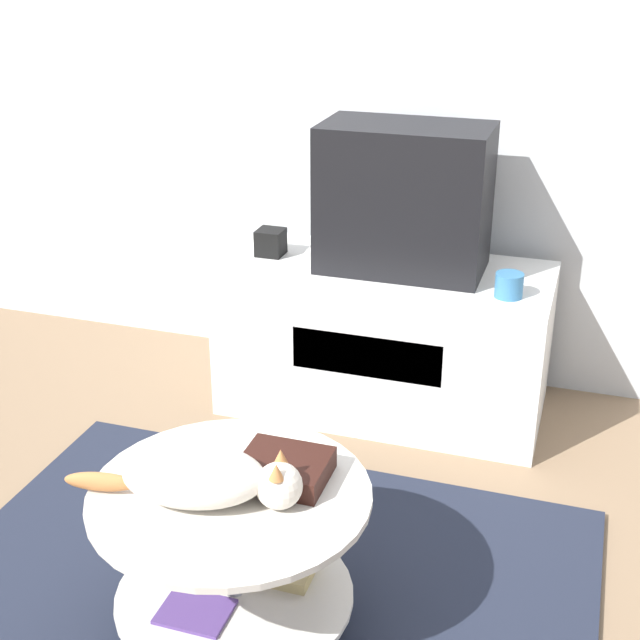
% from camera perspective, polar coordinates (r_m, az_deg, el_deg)
% --- Properties ---
extents(ground_plane, '(12.00, 12.00, 0.00)m').
position_cam_1_polar(ground_plane, '(2.52, -4.63, -18.09)').
color(ground_plane, '#7F664C').
extents(wall_back, '(8.00, 0.05, 2.60)m').
position_cam_1_polar(wall_back, '(3.41, 5.22, 17.32)').
color(wall_back, silver).
rests_on(wall_back, ground_plane).
extents(rug, '(1.80, 1.46, 0.02)m').
position_cam_1_polar(rug, '(2.52, -4.64, -17.93)').
color(rug, '#1E2333').
rests_on(rug, ground_plane).
extents(tv_stand, '(1.18, 0.56, 0.55)m').
position_cam_1_polar(tv_stand, '(3.33, 4.20, -1.19)').
color(tv_stand, silver).
rests_on(tv_stand, ground_plane).
extents(tv, '(0.58, 0.33, 0.52)m').
position_cam_1_polar(tv, '(3.16, 5.41, 7.74)').
color(tv, black).
rests_on(tv, tv_stand).
extents(speaker, '(0.10, 0.10, 0.10)m').
position_cam_1_polar(speaker, '(3.35, -3.18, 5.00)').
color(speaker, black).
rests_on(speaker, tv_stand).
extents(mug, '(0.09, 0.09, 0.08)m').
position_cam_1_polar(mug, '(3.03, 12.00, 2.19)').
color(mug, teal).
rests_on(mug, tv_stand).
extents(coffee_table, '(0.69, 0.69, 0.42)m').
position_cam_1_polar(coffee_table, '(2.29, -5.51, -14.02)').
color(coffee_table, '#B2B2B7').
rests_on(coffee_table, rug).
extents(dvd_box, '(0.21, 0.18, 0.06)m').
position_cam_1_polar(dvd_box, '(2.22, -2.29, -9.46)').
color(dvd_box, black).
rests_on(dvd_box, coffee_table).
extents(cat, '(0.57, 0.26, 0.14)m').
position_cam_1_polar(cat, '(2.14, -7.54, -9.91)').
color(cat, silver).
rests_on(cat, coffee_table).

